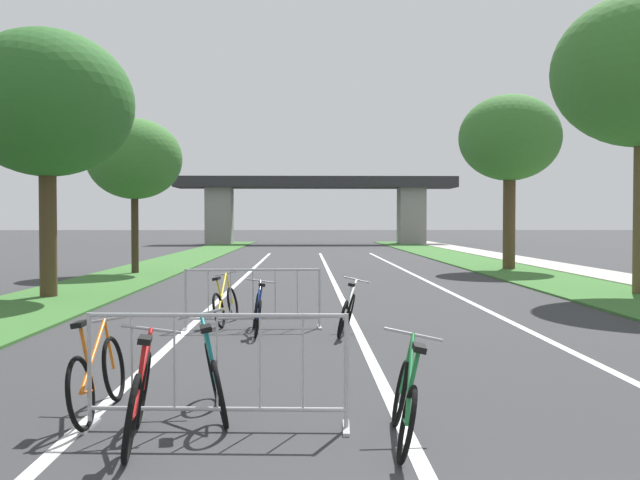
{
  "coord_description": "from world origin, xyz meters",
  "views": [
    {
      "loc": [
        -0.9,
        -2.06,
        1.88
      ],
      "look_at": [
        -0.2,
        30.12,
        1.02
      ],
      "focal_mm": 39.65,
      "sensor_mm": 36.0,
      "label": 1
    }
  ],
  "objects_px": {
    "crowd_barrier_second": "(253,299)",
    "bicycle_teal_5": "(215,378)",
    "bicycle_red_1": "(138,399)",
    "bicycle_blue_6": "(257,312)",
    "bicycle_yellow_0": "(225,304)",
    "bicycle_green_4": "(405,402)",
    "crowd_barrier_nearest": "(217,371)",
    "bicycle_orange_2": "(98,377)",
    "bicycle_white_3": "(347,313)",
    "tree_right_oak_mid": "(510,139)",
    "tree_left_oak_near": "(47,104)",
    "tree_left_pine_far": "(134,159)"
  },
  "relations": [
    {
      "from": "crowd_barrier_nearest",
      "to": "bicycle_yellow_0",
      "type": "relative_size",
      "value": 1.41
    },
    {
      "from": "bicycle_white_3",
      "to": "bicycle_green_4",
      "type": "xyz_separation_m",
      "value": [
        0.13,
        -5.86,
        0.0
      ]
    },
    {
      "from": "crowd_barrier_nearest",
      "to": "bicycle_orange_2",
      "type": "bearing_deg",
      "value": 158.57
    },
    {
      "from": "bicycle_yellow_0",
      "to": "bicycle_blue_6",
      "type": "height_order",
      "value": "bicycle_yellow_0"
    },
    {
      "from": "crowd_barrier_nearest",
      "to": "bicycle_red_1",
      "type": "relative_size",
      "value": 1.44
    },
    {
      "from": "bicycle_red_1",
      "to": "bicycle_blue_6",
      "type": "relative_size",
      "value": 1.0
    },
    {
      "from": "tree_left_oak_near",
      "to": "bicycle_white_3",
      "type": "distance_m",
      "value": 9.91
    },
    {
      "from": "bicycle_yellow_0",
      "to": "tree_left_pine_far",
      "type": "bearing_deg",
      "value": 117.73
    },
    {
      "from": "bicycle_orange_2",
      "to": "bicycle_yellow_0",
      "type": "bearing_deg",
      "value": 85.05
    },
    {
      "from": "bicycle_red_1",
      "to": "bicycle_blue_6",
      "type": "xyz_separation_m",
      "value": [
        0.61,
        5.89,
        -0.03
      ]
    },
    {
      "from": "tree_left_oak_near",
      "to": "bicycle_white_3",
      "type": "bearing_deg",
      "value": -38.66
    },
    {
      "from": "bicycle_blue_6",
      "to": "bicycle_red_1",
      "type": "bearing_deg",
      "value": -101.25
    },
    {
      "from": "crowd_barrier_second",
      "to": "bicycle_teal_5",
      "type": "bearing_deg",
      "value": -89.63
    },
    {
      "from": "crowd_barrier_nearest",
      "to": "crowd_barrier_second",
      "type": "xyz_separation_m",
      "value": [
        -0.11,
        5.96,
        0.0
      ]
    },
    {
      "from": "crowd_barrier_second",
      "to": "bicycle_green_4",
      "type": "bearing_deg",
      "value": -74.82
    },
    {
      "from": "crowd_barrier_second",
      "to": "bicycle_white_3",
      "type": "relative_size",
      "value": 1.41
    },
    {
      "from": "crowd_barrier_second",
      "to": "bicycle_teal_5",
      "type": "height_order",
      "value": "crowd_barrier_second"
    },
    {
      "from": "tree_left_oak_near",
      "to": "tree_left_pine_far",
      "type": "height_order",
      "value": "tree_left_oak_near"
    },
    {
      "from": "bicycle_red_1",
      "to": "bicycle_blue_6",
      "type": "distance_m",
      "value": 5.92
    },
    {
      "from": "tree_left_pine_far",
      "to": "bicycle_yellow_0",
      "type": "distance_m",
      "value": 13.6
    },
    {
      "from": "bicycle_white_3",
      "to": "bicycle_orange_2",
      "type": "bearing_deg",
      "value": -109.14
    },
    {
      "from": "crowd_barrier_nearest",
      "to": "bicycle_teal_5",
      "type": "distance_m",
      "value": 0.48
    },
    {
      "from": "tree_right_oak_mid",
      "to": "bicycle_red_1",
      "type": "distance_m",
      "value": 23.59
    },
    {
      "from": "tree_right_oak_mid",
      "to": "bicycle_blue_6",
      "type": "relative_size",
      "value": 4.04
    },
    {
      "from": "crowd_barrier_nearest",
      "to": "bicycle_blue_6",
      "type": "bearing_deg",
      "value": 90.05
    },
    {
      "from": "bicycle_green_4",
      "to": "tree_right_oak_mid",
      "type": "bearing_deg",
      "value": 76.44
    },
    {
      "from": "tree_left_pine_far",
      "to": "crowd_barrier_nearest",
      "type": "distance_m",
      "value": 19.83
    },
    {
      "from": "bicycle_yellow_0",
      "to": "bicycle_blue_6",
      "type": "distance_m",
      "value": 1.26
    },
    {
      "from": "crowd_barrier_second",
      "to": "bicycle_red_1",
      "type": "xyz_separation_m",
      "value": [
        -0.5,
        -6.38,
        -0.14
      ]
    },
    {
      "from": "bicycle_orange_2",
      "to": "bicycle_green_4",
      "type": "bearing_deg",
      "value": -18.23
    },
    {
      "from": "tree_left_oak_near",
      "to": "bicycle_blue_6",
      "type": "bearing_deg",
      "value": -45.19
    },
    {
      "from": "crowd_barrier_second",
      "to": "bicycle_yellow_0",
      "type": "xyz_separation_m",
      "value": [
        -0.54,
        0.58,
        -0.16
      ]
    },
    {
      "from": "tree_left_oak_near",
      "to": "bicycle_red_1",
      "type": "height_order",
      "value": "tree_left_oak_near"
    },
    {
      "from": "crowd_barrier_second",
      "to": "crowd_barrier_nearest",
      "type": "bearing_deg",
      "value": -88.9
    },
    {
      "from": "crowd_barrier_nearest",
      "to": "bicycle_red_1",
      "type": "height_order",
      "value": "crowd_barrier_nearest"
    },
    {
      "from": "bicycle_yellow_0",
      "to": "bicycle_green_4",
      "type": "distance_m",
      "value": 7.37
    },
    {
      "from": "tree_left_pine_far",
      "to": "bicycle_teal_5",
      "type": "xyz_separation_m",
      "value": [
        5.15,
        -18.34,
        -3.71
      ]
    },
    {
      "from": "tree_left_pine_far",
      "to": "bicycle_white_3",
      "type": "relative_size",
      "value": 3.23
    },
    {
      "from": "crowd_barrier_second",
      "to": "bicycle_red_1",
      "type": "height_order",
      "value": "crowd_barrier_second"
    },
    {
      "from": "tree_left_oak_near",
      "to": "bicycle_teal_5",
      "type": "xyz_separation_m",
      "value": [
        5.38,
        -10.5,
        -4.35
      ]
    },
    {
      "from": "tree_right_oak_mid",
      "to": "bicycle_white_3",
      "type": "xyz_separation_m",
      "value": [
        -7.19,
        -15.36,
        -4.7
      ]
    },
    {
      "from": "crowd_barrier_second",
      "to": "bicycle_yellow_0",
      "type": "relative_size",
      "value": 1.41
    },
    {
      "from": "bicycle_orange_2",
      "to": "bicycle_white_3",
      "type": "bearing_deg",
      "value": 61.39
    },
    {
      "from": "tree_right_oak_mid",
      "to": "bicycle_orange_2",
      "type": "xyz_separation_m",
      "value": [
        -9.9,
        -20.27,
        -4.67
      ]
    },
    {
      "from": "crowd_barrier_nearest",
      "to": "bicycle_white_3",
      "type": "bearing_deg",
      "value": 74.47
    },
    {
      "from": "crowd_barrier_nearest",
      "to": "bicycle_blue_6",
      "type": "distance_m",
      "value": 5.47
    },
    {
      "from": "tree_left_oak_near",
      "to": "bicycle_green_4",
      "type": "distance_m",
      "value": 14.13
    },
    {
      "from": "bicycle_red_1",
      "to": "bicycle_yellow_0",
      "type": "bearing_deg",
      "value": 82.51
    },
    {
      "from": "tree_right_oak_mid",
      "to": "bicycle_teal_5",
      "type": "distance_m",
      "value": 22.6
    },
    {
      "from": "tree_left_oak_near",
      "to": "bicycle_orange_2",
      "type": "distance_m",
      "value": 12.1
    }
  ]
}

